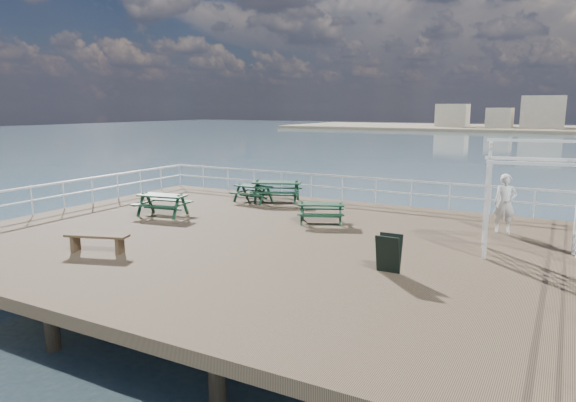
{
  "coord_description": "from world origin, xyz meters",
  "views": [
    {
      "loc": [
        8.26,
        -13.11,
        3.92
      ],
      "look_at": [
        0.88,
        0.42,
        1.1
      ],
      "focal_mm": 32.0,
      "sensor_mm": 36.0,
      "label": 1
    }
  ],
  "objects_px": {
    "picnic_table_a": "(253,190)",
    "person": "(505,203)",
    "trellis_arbor": "(534,206)",
    "flat_bench_near": "(97,239)",
    "picnic_table_d": "(162,200)",
    "picnic_table_c": "(321,209)",
    "picnic_table_b": "(277,187)"
  },
  "relations": [
    {
      "from": "person",
      "to": "trellis_arbor",
      "type": "bearing_deg",
      "value": -84.08
    },
    {
      "from": "picnic_table_c",
      "to": "picnic_table_d",
      "type": "bearing_deg",
      "value": 172.53
    },
    {
      "from": "picnic_table_a",
      "to": "person",
      "type": "height_order",
      "value": "person"
    },
    {
      "from": "picnic_table_b",
      "to": "person",
      "type": "xyz_separation_m",
      "value": [
        9.0,
        -1.21,
        0.31
      ]
    },
    {
      "from": "person",
      "to": "picnic_table_b",
      "type": "bearing_deg",
      "value": 158.16
    },
    {
      "from": "picnic_table_a",
      "to": "person",
      "type": "bearing_deg",
      "value": 1.12
    },
    {
      "from": "flat_bench_near",
      "to": "person",
      "type": "xyz_separation_m",
      "value": [
        9.5,
        7.8,
        0.56
      ]
    },
    {
      "from": "picnic_table_c",
      "to": "picnic_table_d",
      "type": "xyz_separation_m",
      "value": [
        -5.66,
        -1.64,
        0.07
      ]
    },
    {
      "from": "trellis_arbor",
      "to": "flat_bench_near",
      "type": "bearing_deg",
      "value": -162.3
    },
    {
      "from": "picnic_table_a",
      "to": "flat_bench_near",
      "type": "height_order",
      "value": "picnic_table_a"
    },
    {
      "from": "trellis_arbor",
      "to": "picnic_table_b",
      "type": "bearing_deg",
      "value": 150.21
    },
    {
      "from": "picnic_table_d",
      "to": "trellis_arbor",
      "type": "height_order",
      "value": "trellis_arbor"
    },
    {
      "from": "picnic_table_c",
      "to": "person",
      "type": "height_order",
      "value": "person"
    },
    {
      "from": "picnic_table_d",
      "to": "picnic_table_c",
      "type": "bearing_deg",
      "value": 6.76
    },
    {
      "from": "picnic_table_a",
      "to": "picnic_table_d",
      "type": "bearing_deg",
      "value": -105.51
    },
    {
      "from": "flat_bench_near",
      "to": "trellis_arbor",
      "type": "xyz_separation_m",
      "value": [
        10.43,
        5.26,
        1.0
      ]
    },
    {
      "from": "picnic_table_b",
      "to": "picnic_table_c",
      "type": "bearing_deg",
      "value": -60.3
    },
    {
      "from": "picnic_table_c",
      "to": "trellis_arbor",
      "type": "relative_size",
      "value": 0.63
    },
    {
      "from": "trellis_arbor",
      "to": "person",
      "type": "height_order",
      "value": "trellis_arbor"
    },
    {
      "from": "picnic_table_b",
      "to": "flat_bench_near",
      "type": "xyz_separation_m",
      "value": [
        -0.5,
        -9.02,
        -0.24
      ]
    },
    {
      "from": "trellis_arbor",
      "to": "person",
      "type": "relative_size",
      "value": 1.67
    },
    {
      "from": "picnic_table_c",
      "to": "trellis_arbor",
      "type": "xyz_separation_m",
      "value": [
        6.6,
        -1.01,
        0.89
      ]
    },
    {
      "from": "picnic_table_a",
      "to": "picnic_table_d",
      "type": "xyz_separation_m",
      "value": [
        -1.48,
        -3.89,
        0.06
      ]
    },
    {
      "from": "picnic_table_c",
      "to": "picnic_table_d",
      "type": "height_order",
      "value": "picnic_table_d"
    },
    {
      "from": "trellis_arbor",
      "to": "person",
      "type": "distance_m",
      "value": 2.75
    },
    {
      "from": "picnic_table_a",
      "to": "flat_bench_near",
      "type": "distance_m",
      "value": 8.53
    },
    {
      "from": "picnic_table_c",
      "to": "trellis_arbor",
      "type": "distance_m",
      "value": 6.74
    },
    {
      "from": "picnic_table_d",
      "to": "person",
      "type": "height_order",
      "value": "person"
    },
    {
      "from": "picnic_table_b",
      "to": "flat_bench_near",
      "type": "relative_size",
      "value": 1.35
    },
    {
      "from": "flat_bench_near",
      "to": "trellis_arbor",
      "type": "height_order",
      "value": "trellis_arbor"
    },
    {
      "from": "picnic_table_a",
      "to": "flat_bench_near",
      "type": "bearing_deg",
      "value": -82.3
    },
    {
      "from": "picnic_table_b",
      "to": "picnic_table_d",
      "type": "height_order",
      "value": "picnic_table_b"
    }
  ]
}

